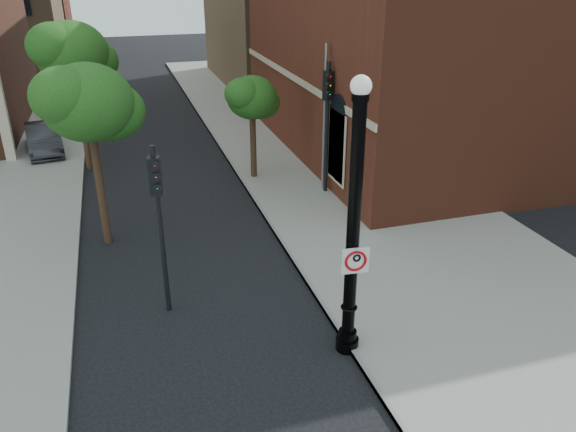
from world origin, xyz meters
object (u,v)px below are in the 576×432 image
object	(u,v)px
no_parking_sign	(355,260)
parked_car	(44,139)
traffic_signal_right	(328,108)
lamppost	(353,237)
traffic_signal_left	(158,204)

from	to	relation	value
no_parking_sign	parked_car	xyz separation A→B (m)	(-7.72, 17.37, -1.72)
traffic_signal_right	lamppost	bearing A→B (deg)	-122.09
no_parking_sign	traffic_signal_right	world-z (taller)	traffic_signal_right
parked_car	traffic_signal_right	bearing A→B (deg)	-46.77
traffic_signal_left	no_parking_sign	bearing A→B (deg)	-27.44
lamppost	traffic_signal_right	xyz separation A→B (m)	(2.79, 8.83, 0.43)
lamppost	no_parking_sign	world-z (taller)	lamppost
lamppost	traffic_signal_left	bearing A→B (deg)	143.31
traffic_signal_left	traffic_signal_right	size ratio (longest dim) A/B	0.89
no_parking_sign	lamppost	bearing A→B (deg)	101.91
no_parking_sign	traffic_signal_left	xyz separation A→B (m)	(-3.74, 2.93, 0.54)
lamppost	no_parking_sign	distance (m)	0.50
no_parking_sign	parked_car	bearing A→B (deg)	119.60
lamppost	parked_car	xyz separation A→B (m)	(-7.70, 17.21, -2.20)
traffic_signal_left	traffic_signal_right	bearing A→B (deg)	53.63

